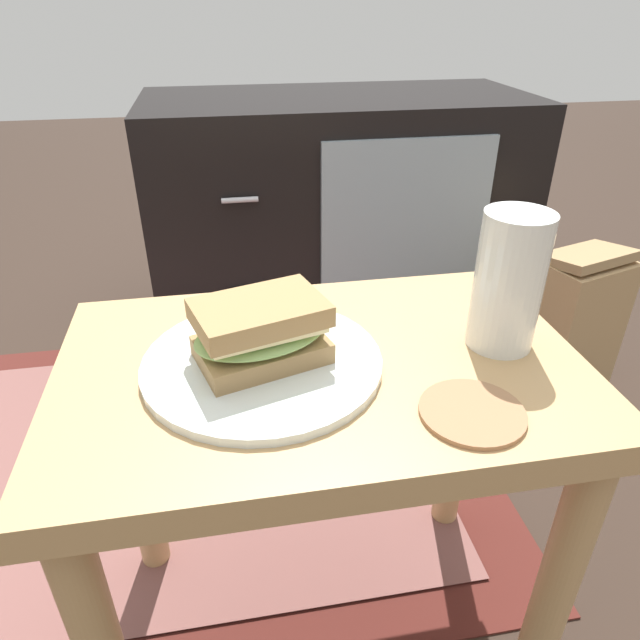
# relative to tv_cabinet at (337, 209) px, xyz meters

# --- Properties ---
(ground_plane) EXTENTS (8.00, 8.00, 0.00)m
(ground_plane) POSITION_rel_tv_cabinet_xyz_m (-0.21, -0.95, -0.29)
(ground_plane) COLOR #2D2119
(side_table) EXTENTS (0.56, 0.36, 0.46)m
(side_table) POSITION_rel_tv_cabinet_xyz_m (-0.21, -0.95, 0.08)
(side_table) COLOR tan
(side_table) RESTS_ON ground
(tv_cabinet) EXTENTS (0.96, 0.46, 0.58)m
(tv_cabinet) POSITION_rel_tv_cabinet_xyz_m (0.00, 0.00, 0.00)
(tv_cabinet) COLOR black
(tv_cabinet) RESTS_ON ground
(area_rug) EXTENTS (1.19, 0.89, 0.01)m
(area_rug) POSITION_rel_tv_cabinet_xyz_m (-0.43, -0.57, -0.29)
(area_rug) COLOR #4C1E19
(area_rug) RESTS_ON ground
(plate) EXTENTS (0.25, 0.25, 0.01)m
(plate) POSITION_rel_tv_cabinet_xyz_m (-0.28, -0.95, 0.17)
(plate) COLOR silver
(plate) RESTS_ON side_table
(sandwich_front) EXTENTS (0.16, 0.13, 0.07)m
(sandwich_front) POSITION_rel_tv_cabinet_xyz_m (-0.28, -0.95, 0.21)
(sandwich_front) COLOR #9E7A4C
(sandwich_front) RESTS_ON plate
(beer_glass) EXTENTS (0.07, 0.07, 0.15)m
(beer_glass) POSITION_rel_tv_cabinet_xyz_m (-0.01, -0.95, 0.24)
(beer_glass) COLOR silver
(beer_glass) RESTS_ON side_table
(coaster) EXTENTS (0.10, 0.10, 0.01)m
(coaster) POSITION_rel_tv_cabinet_xyz_m (-0.09, -1.06, 0.17)
(coaster) COLOR #996B47
(coaster) RESTS_ON side_table
(paper_bag) EXTENTS (0.22, 0.18, 0.35)m
(paper_bag) POSITION_rel_tv_cabinet_xyz_m (0.43, -0.48, -0.12)
(paper_bag) COLOR tan
(paper_bag) RESTS_ON ground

